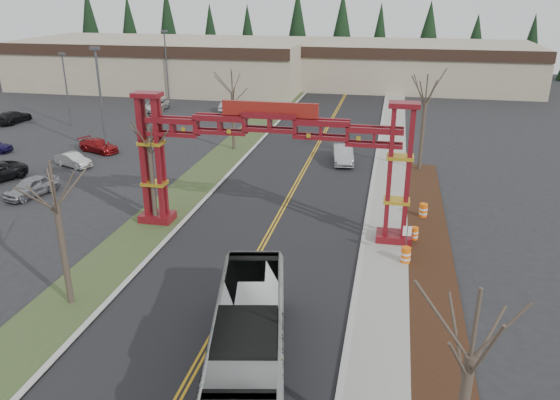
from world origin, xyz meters
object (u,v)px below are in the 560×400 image
(light_pole_near, at_px, (100,93))
(light_pole_far, at_px, (166,60))
(bare_tree_right_far, at_px, (425,101))
(barrel_mid, at_px, (414,234))
(bare_tree_median_mid, at_px, (149,141))
(barrel_north, at_px, (423,211))
(transit_bus, at_px, (249,345))
(parked_car_near_a, at_px, (31,187))
(silver_sedan, at_px, (343,154))
(parked_car_far_a, at_px, (228,106))
(barrel_south, at_px, (406,256))
(retail_building_east, at_px, (413,65))
(gateway_arch, at_px, (270,144))
(bare_tree_median_near, at_px, (56,204))
(parked_car_far_b, at_px, (156,105))
(street_sign, at_px, (407,236))
(retail_building_west, at_px, (166,63))
(parked_car_mid_a, at_px, (99,146))
(bare_tree_median_far, at_px, (232,94))
(light_pole_mid, at_px, (66,84))
(bare_tree_right_near, at_px, (471,357))
(parked_car_far_c, at_px, (13,117))
(parked_car_near_b, at_px, (73,160))

(light_pole_near, xyz_separation_m, light_pole_far, (-5.05, 27.68, -0.22))
(bare_tree_right_far, xyz_separation_m, light_pole_far, (-34.98, 27.10, -0.51))
(barrel_mid, bearing_deg, light_pole_near, 153.52)
(bare_tree_median_mid, bearing_deg, barrel_north, 14.62)
(transit_bus, relative_size, parked_car_near_a, 2.69)
(transit_bus, relative_size, bare_tree_right_far, 1.42)
(barrel_north, bearing_deg, light_pole_far, 132.36)
(light_pole_near, bearing_deg, silver_sedan, 3.56)
(parked_car_far_a, relative_size, light_pole_far, 0.41)
(barrel_south, bearing_deg, retail_building_east, 88.87)
(gateway_arch, xyz_separation_m, bare_tree_median_near, (-8.00, -10.78, -0.56))
(parked_car_far_b, xyz_separation_m, street_sign, (32.26, -37.38, 0.88))
(parked_car_far_a, xyz_separation_m, light_pole_near, (-5.90, -21.39, 5.18))
(bare_tree_median_mid, relative_size, barrel_mid, 8.59)
(retail_building_west, xyz_separation_m, parked_car_far_a, (15.97, -17.57, -3.10))
(parked_car_mid_a, height_order, barrel_north, parked_car_mid_a)
(gateway_arch, bearing_deg, parked_car_far_a, 111.08)
(parked_car_near_a, height_order, bare_tree_right_far, bare_tree_right_far)
(transit_bus, distance_m, parked_car_mid_a, 37.66)
(parked_car_far_b, distance_m, barrel_north, 45.31)
(retail_building_west, xyz_separation_m, bare_tree_median_far, (22.00, -35.28, 1.84))
(gateway_arch, relative_size, light_pole_mid, 2.18)
(street_sign, bearing_deg, bare_tree_right_near, -85.47)
(silver_sedan, height_order, barrel_mid, silver_sedan)
(retail_building_east, distance_m, parked_car_mid_a, 56.17)
(barrel_south, bearing_deg, barrel_north, 80.42)
(barrel_mid, bearing_deg, barrel_south, -99.42)
(bare_tree_median_near, bearing_deg, gateway_arch, 53.41)
(retail_building_east, relative_size, parked_car_far_b, 7.40)
(parked_car_far_b, xyz_separation_m, parked_car_far_c, (-13.77, -10.32, 0.02))
(retail_building_east, relative_size, bare_tree_median_mid, 4.79)
(barrel_north, bearing_deg, street_sign, -100.29)
(bare_tree_median_near, bearing_deg, light_pole_mid, 121.50)
(parked_car_far_a, relative_size, parked_car_far_c, 0.80)
(light_pole_far, bearing_deg, light_pole_mid, -104.73)
(transit_bus, bearing_deg, parked_car_near_a, 130.29)
(bare_tree_right_far, height_order, light_pole_mid, bare_tree_right_far)
(street_sign, distance_m, barrel_south, 1.15)
(barrel_north, bearing_deg, bare_tree_median_far, 141.46)
(parked_car_far_c, bearing_deg, silver_sedan, 170.68)
(parked_car_near_a, xyz_separation_m, light_pole_far, (-5.41, 39.99, 4.86))
(parked_car_far_a, xyz_separation_m, parked_car_far_b, (-9.53, -1.52, 0.05))
(parked_car_far_c, xyz_separation_m, bare_tree_median_near, (29.33, -35.32, 4.69))
(parked_car_far_a, distance_m, barrel_north, 40.00)
(retail_building_east, relative_size, parked_car_far_c, 7.55)
(transit_bus, relative_size, light_pole_mid, 1.43)
(light_pole_far, xyz_separation_m, barrel_north, (34.93, -38.30, -5.09))
(parked_car_near_a, bearing_deg, bare_tree_right_far, 40.22)
(bare_tree_right_near, bearing_deg, parked_car_near_b, 136.50)
(transit_bus, distance_m, bare_tree_median_far, 35.04)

